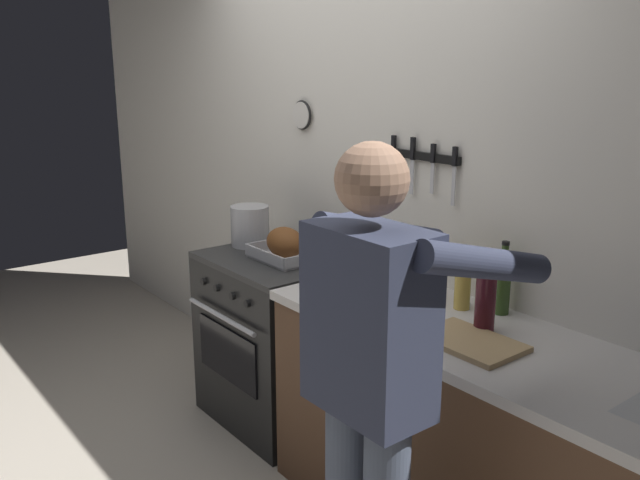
{
  "coord_description": "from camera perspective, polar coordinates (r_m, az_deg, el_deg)",
  "views": [
    {
      "loc": [
        2.52,
        -0.89,
        1.86
      ],
      "look_at": [
        0.31,
        0.85,
        1.12
      ],
      "focal_mm": 37.83,
      "sensor_mm": 36.0,
      "label": 1
    }
  ],
  "objects": [
    {
      "name": "stove",
      "position": [
        3.6,
        -3.5,
        -8.34
      ],
      "size": [
        0.76,
        0.67,
        0.9
      ],
      "color": "black",
      "rests_on": "ground"
    },
    {
      "name": "bottle_vinegar",
      "position": [
        2.84,
        9.69,
        -3.2
      ],
      "size": [
        0.06,
        0.06,
        0.23
      ],
      "color": "#997F4C",
      "rests_on": "counter_block"
    },
    {
      "name": "bottle_cooking_oil",
      "position": [
        2.77,
        11.99,
        -3.54
      ],
      "size": [
        0.07,
        0.07,
        0.26
      ],
      "color": "gold",
      "rests_on": "counter_block"
    },
    {
      "name": "wall_back",
      "position": [
        3.41,
        3.42,
        5.24
      ],
      "size": [
        6.0,
        0.13,
        2.6
      ],
      "color": "white",
      "rests_on": "ground"
    },
    {
      "name": "bottle_olive_oil",
      "position": [
        2.74,
        15.21,
        -3.58
      ],
      "size": [
        0.06,
        0.06,
        0.3
      ],
      "color": "#385623",
      "rests_on": "counter_block"
    },
    {
      "name": "bottle_wine_red",
      "position": [
        2.55,
        13.83,
        -4.78
      ],
      "size": [
        0.08,
        0.08,
        0.31
      ],
      "color": "#47141E",
      "rests_on": "counter_block"
    },
    {
      "name": "cutting_board",
      "position": [
        2.46,
        12.55,
        -8.39
      ],
      "size": [
        0.36,
        0.24,
        0.02
      ],
      "primitive_type": "cube",
      "color": "tan",
      "rests_on": "counter_block"
    },
    {
      "name": "stock_pot",
      "position": [
        3.67,
        -5.94,
        1.21
      ],
      "size": [
        0.21,
        0.21,
        0.22
      ],
      "color": "#B7B7BC",
      "rests_on": "stove"
    },
    {
      "name": "roasting_pan",
      "position": [
        3.39,
        -2.98,
        -0.47
      ],
      "size": [
        0.35,
        0.26,
        0.17
      ],
      "color": "#B7B7BC",
      "rests_on": "stove"
    },
    {
      "name": "person_cook",
      "position": [
        2.06,
        4.53,
        -11.6
      ],
      "size": [
        0.51,
        0.63,
        1.66
      ],
      "rotation": [
        0.0,
        0.0,
        1.75
      ],
      "color": "#4C566B",
      "rests_on": "ground"
    },
    {
      "name": "bottle_soy_sauce",
      "position": [
        2.94,
        5.25,
        -2.49
      ],
      "size": [
        0.06,
        0.06,
        0.23
      ],
      "color": "black",
      "rests_on": "counter_block"
    },
    {
      "name": "counter_block",
      "position": [
        2.68,
        15.13,
        -17.4
      ],
      "size": [
        2.03,
        0.65,
        0.9
      ],
      "color": "brown",
      "rests_on": "ground"
    }
  ]
}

